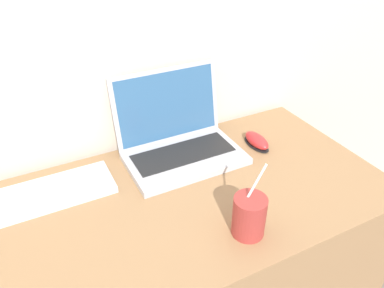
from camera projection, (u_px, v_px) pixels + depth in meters
name	position (u px, v px, depth m)	size (l,w,h in m)	color
desk	(199.00, 280.00, 1.24)	(1.04, 0.59, 0.78)	#936D47
laptop	(178.00, 137.00, 1.15)	(0.35, 0.26, 0.25)	#ADADB2
drink_cup	(249.00, 215.00, 0.87)	(0.08, 0.08, 0.19)	#9E332D
computer_mouse	(257.00, 141.00, 1.21)	(0.05, 0.11, 0.04)	black
external_keyboard	(29.00, 199.00, 0.99)	(0.44, 0.14, 0.02)	silver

